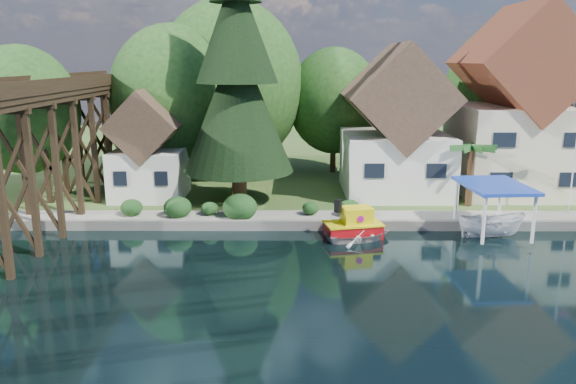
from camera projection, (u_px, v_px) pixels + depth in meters
name	position (u px, v px, depth m)	size (l,w,h in m)	color
ground	(307.00, 279.00, 27.03)	(140.00, 140.00, 0.00)	black
bank	(298.00, 156.00, 60.05)	(140.00, 52.00, 0.50)	#345221
seawall	(368.00, 225.00, 34.73)	(60.00, 0.40, 0.62)	slate
promenade	(396.00, 216.00, 35.93)	(50.00, 2.60, 0.06)	gray
trestle_bridge	(15.00, 152.00, 30.88)	(4.12, 44.18, 9.30)	black
house_left	(396.00, 131.00, 41.38)	(7.64, 8.64, 11.02)	white
house_center	(517.00, 113.00, 41.54)	(8.65, 9.18, 13.89)	beige
shed	(149.00, 152.00, 40.29)	(5.09, 5.40, 7.85)	white
bg_trees	(312.00, 97.00, 46.02)	(49.90, 13.30, 10.57)	#382314
shrubs	(231.00, 206.00, 35.77)	(15.76, 2.47, 1.70)	#153A15
conifer	(237.00, 73.00, 37.35)	(7.54, 7.54, 18.57)	#382314
palm_tree	(472.00, 149.00, 37.68)	(3.47, 3.47, 4.51)	#382314
tugboat	(354.00, 225.00, 33.31)	(3.64, 2.48, 2.42)	#AB0B11
boat_white_a	(359.00, 233.00, 32.88)	(2.82, 3.95, 0.82)	white
boat_canopy	(492.00, 214.00, 33.16)	(4.15, 5.24, 3.24)	silver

